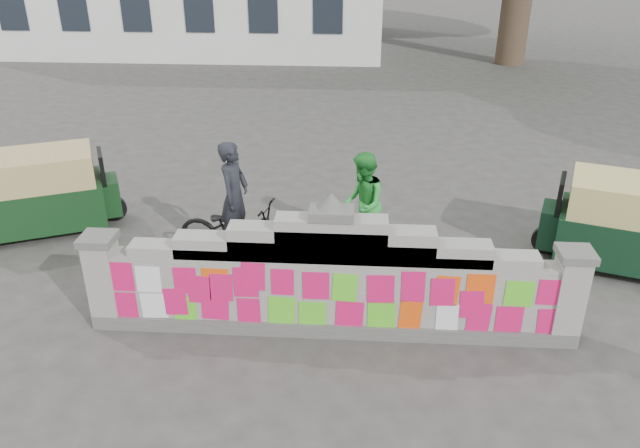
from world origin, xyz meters
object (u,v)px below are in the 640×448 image
(rickshaw_right, at_px, (631,224))
(cyclist_bike, at_px, (237,231))
(pedestrian, at_px, (363,204))
(cyclist_rider, at_px, (235,211))
(rickshaw_left, at_px, (39,191))

(rickshaw_right, bearing_deg, cyclist_bike, 21.05)
(pedestrian, relative_size, rickshaw_right, 0.64)
(cyclist_bike, xyz_separation_m, rickshaw_right, (6.16, 0.22, 0.23))
(cyclist_bike, height_order, cyclist_rider, cyclist_rider)
(cyclist_bike, xyz_separation_m, pedestrian, (2.00, 0.43, 0.34))
(pedestrian, bearing_deg, rickshaw_right, 84.69)
(cyclist_bike, distance_m, rickshaw_right, 6.17)
(cyclist_bike, bearing_deg, rickshaw_right, -76.12)
(rickshaw_left, height_order, rickshaw_right, rickshaw_right)
(cyclist_rider, height_order, rickshaw_left, cyclist_rider)
(cyclist_rider, distance_m, pedestrian, 2.04)
(cyclist_rider, relative_size, rickshaw_right, 0.66)
(cyclist_bike, relative_size, rickshaw_left, 0.75)
(pedestrian, distance_m, rickshaw_right, 4.17)
(cyclist_bike, bearing_deg, cyclist_rider, 0.00)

